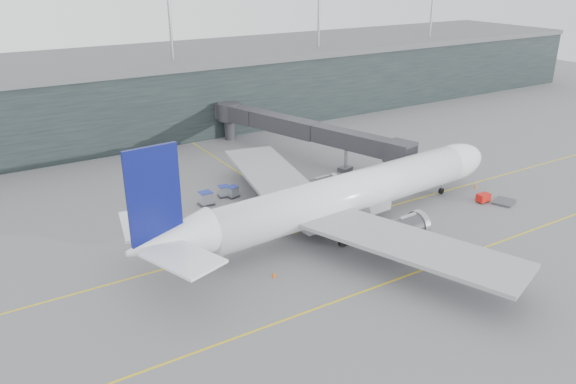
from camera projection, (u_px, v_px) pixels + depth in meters
ground at (274, 223)px, 76.85m from camera, size 320.00×320.00×0.00m
taxiline_a at (289, 234)px, 73.70m from camera, size 160.00×0.25×0.02m
taxiline_b at (367, 290)px, 61.10m from camera, size 160.00×0.25×0.02m
taxiline_lead_main at (240, 173)px, 95.03m from camera, size 0.25×60.00×0.02m
terminal at (136, 91)px, 119.63m from camera, size 240.00×36.00×29.00m
main_aircraft at (345, 196)px, 74.06m from camera, size 57.94×54.32×16.24m
jet_bridge at (287, 123)px, 104.13m from camera, size 17.60×47.64×7.43m
gse_cart at (483, 198)px, 83.29m from camera, size 1.97×1.25×1.34m
baggage_dolly at (504, 202)px, 83.23m from camera, size 3.98×3.63×0.32m
uld_a at (206, 198)px, 82.21m from camera, size 2.24×1.81×2.00m
uld_b at (224, 191)px, 85.22m from camera, size 2.06×1.73×1.71m
uld_c at (232, 192)px, 85.07m from camera, size 2.16×1.90×1.68m
cone_nose at (475, 186)px, 88.81m from camera, size 0.44×0.44×0.70m
cone_wing_stbd at (428, 265)px, 65.61m from camera, size 0.44×0.44×0.69m
cone_wing_port at (279, 185)px, 88.88m from camera, size 0.46×0.46×0.74m
cone_tail at (274, 274)px, 63.53m from camera, size 0.47×0.47×0.75m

